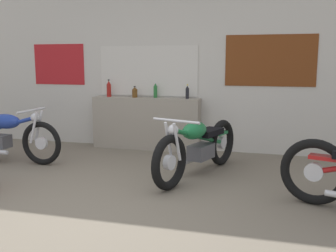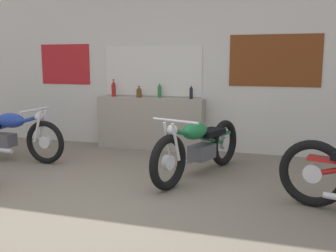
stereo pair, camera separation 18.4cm
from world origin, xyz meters
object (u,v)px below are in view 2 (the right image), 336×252
object	(u,v)px
bottle_left_center	(139,92)
motorcycle_green	(199,146)
bottle_center	(160,91)
bottle_right_center	(191,92)
motorcycle_blue	(5,134)
bottle_leftmost	(114,89)

from	to	relation	value
bottle_left_center	motorcycle_green	distance (m)	1.96
bottle_center	bottle_right_center	size ratio (longest dim) A/B	1.13
bottle_right_center	motorcycle_blue	distance (m)	2.96
bottle_left_center	motorcycle_blue	world-z (taller)	bottle_left_center
bottle_leftmost	motorcycle_blue	xyz separation A→B (m)	(-1.18, -1.36, -0.61)
bottle_left_center	bottle_right_center	xyz separation A→B (m)	(0.90, 0.02, 0.02)
bottle_right_center	motorcycle_blue	world-z (taller)	bottle_right_center
bottle_leftmost	motorcycle_blue	distance (m)	1.90
bottle_leftmost	bottle_right_center	bearing A→B (deg)	-0.29
bottle_center	motorcycle_green	size ratio (longest dim) A/B	0.14
bottle_right_center	motorcycle_blue	xyz separation A→B (m)	(-2.56, -1.35, -0.58)
bottle_center	motorcycle_green	xyz separation A→B (m)	(1.00, -1.37, -0.60)
bottle_center	motorcycle_blue	xyz separation A→B (m)	(-2.01, -1.40, -0.60)
bottle_right_center	motorcycle_blue	size ratio (longest dim) A/B	0.11
bottle_center	motorcycle_blue	distance (m)	2.52
motorcycle_blue	motorcycle_green	size ratio (longest dim) A/B	1.06
bottle_left_center	bottle_center	world-z (taller)	bottle_center
bottle_center	bottle_right_center	world-z (taller)	bottle_center
bottle_center	motorcycle_blue	size ratio (longest dim) A/B	0.13
bottle_left_center	bottle_right_center	bearing A→B (deg)	0.97
bottle_leftmost	bottle_left_center	distance (m)	0.48
bottle_leftmost	bottle_right_center	xyz separation A→B (m)	(1.38, -0.01, -0.03)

